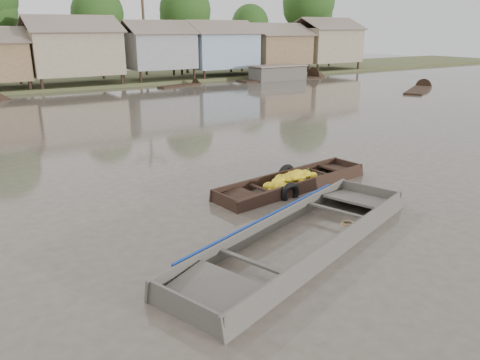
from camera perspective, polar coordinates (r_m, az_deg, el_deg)
ground at (r=12.11m, az=3.87°, el=-3.63°), size 120.00×120.00×0.00m
riverbank at (r=42.06m, az=-19.83°, el=15.18°), size 120.00×12.47×10.22m
banana_boat at (r=13.76m, az=6.25°, el=-0.42°), size 5.30×1.86×0.74m
viewer_boat at (r=10.27m, az=7.32°, el=-7.58°), size 7.35×4.04×0.57m
distant_boats at (r=38.65m, az=-2.23°, el=11.78°), size 45.67×15.63×1.38m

